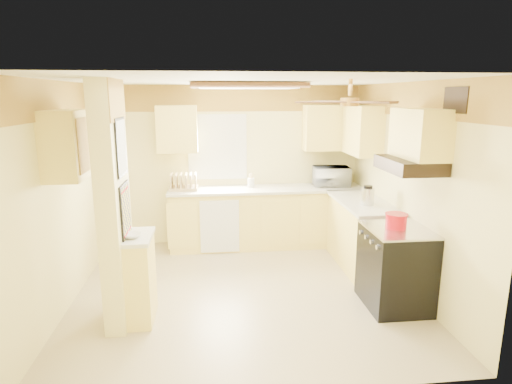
{
  "coord_description": "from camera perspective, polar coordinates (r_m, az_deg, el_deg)",
  "views": [
    {
      "loc": [
        -0.38,
        -4.84,
        2.34
      ],
      "look_at": [
        0.19,
        0.35,
        1.16
      ],
      "focal_mm": 30.0,
      "sensor_mm": 36.0,
      "label": 1
    }
  ],
  "objects": [
    {
      "name": "floor",
      "position": [
        5.4,
        -1.66,
        -12.99
      ],
      "size": [
        4.0,
        4.0,
        0.0
      ],
      "primitive_type": "plane",
      "color": "tan",
      "rests_on": "ground"
    },
    {
      "name": "ceiling",
      "position": [
        4.86,
        -1.86,
        14.6
      ],
      "size": [
        4.0,
        4.0,
        0.0
      ],
      "primitive_type": "plane",
      "rotation": [
        3.14,
        0.0,
        0.0
      ],
      "color": "white",
      "rests_on": "wall_back"
    },
    {
      "name": "wall_back",
      "position": [
        6.84,
        -3.03,
        3.55
      ],
      "size": [
        4.0,
        0.0,
        4.0
      ],
      "primitive_type": "plane",
      "rotation": [
        1.57,
        0.0,
        0.0
      ],
      "color": "#F6E796",
      "rests_on": "floor"
    },
    {
      "name": "wall_front",
      "position": [
        3.16,
        1.02,
        -7.46
      ],
      "size": [
        4.0,
        0.0,
        4.0
      ],
      "primitive_type": "plane",
      "rotation": [
        -1.57,
        0.0,
        0.0
      ],
      "color": "#F6E796",
      "rests_on": "floor"
    },
    {
      "name": "wall_left",
      "position": [
        5.22,
        -24.19,
        -0.46
      ],
      "size": [
        0.0,
        3.8,
        3.8
      ],
      "primitive_type": "plane",
      "rotation": [
        1.57,
        0.0,
        1.57
      ],
      "color": "#F6E796",
      "rests_on": "floor"
    },
    {
      "name": "wall_right",
      "position": [
        5.51,
        19.47,
        0.57
      ],
      "size": [
        0.0,
        3.8,
        3.8
      ],
      "primitive_type": "plane",
      "rotation": [
        1.57,
        0.0,
        -1.57
      ],
      "color": "#F6E796",
      "rests_on": "floor"
    },
    {
      "name": "wallpaper_border",
      "position": [
        6.74,
        -3.13,
        12.37
      ],
      "size": [
        4.0,
        0.02,
        0.4
      ],
      "primitive_type": "cube",
      "color": "gold",
      "rests_on": "wall_back"
    },
    {
      "name": "partition_column",
      "position": [
        4.54,
        -18.44,
        -1.86
      ],
      "size": [
        0.2,
        0.7,
        2.5
      ],
      "primitive_type": "cube",
      "color": "#F6E796",
      "rests_on": "floor"
    },
    {
      "name": "partition_ledge",
      "position": [
        4.75,
        -15.11,
        -11.19
      ],
      "size": [
        0.25,
        0.55,
        0.9
      ],
      "primitive_type": "cube",
      "color": "#FFEB71",
      "rests_on": "floor"
    },
    {
      "name": "ledge_top",
      "position": [
        4.59,
        -15.45,
        -5.8
      ],
      "size": [
        0.28,
        0.58,
        0.04
      ],
      "primitive_type": "cube",
      "color": "silver",
      "rests_on": "partition_ledge"
    },
    {
      "name": "lower_cabinets_back",
      "position": [
        6.77,
        1.43,
        -3.47
      ],
      "size": [
        3.0,
        0.6,
        0.9
      ],
      "primitive_type": "cube",
      "color": "#FFEB71",
      "rests_on": "floor"
    },
    {
      "name": "lower_cabinets_right",
      "position": [
        6.13,
        13.96,
        -5.63
      ],
      "size": [
        0.6,
        1.4,
        0.9
      ],
      "primitive_type": "cube",
      "color": "#FFEB71",
      "rests_on": "floor"
    },
    {
      "name": "countertop_back",
      "position": [
        6.65,
        1.46,
        0.39
      ],
      "size": [
        3.04,
        0.64,
        0.04
      ],
      "primitive_type": "cube",
      "color": "silver",
      "rests_on": "lower_cabinets_back"
    },
    {
      "name": "countertop_right",
      "position": [
        6.0,
        14.11,
        -1.36
      ],
      "size": [
        0.64,
        1.44,
        0.04
      ],
      "primitive_type": "cube",
      "color": "silver",
      "rests_on": "lower_cabinets_right"
    },
    {
      "name": "dishwasher_panel",
      "position": [
        6.43,
        -4.86,
        -4.61
      ],
      "size": [
        0.58,
        0.02,
        0.8
      ],
      "primitive_type": "cube",
      "color": "white",
      "rests_on": "lower_cabinets_back"
    },
    {
      "name": "window",
      "position": [
        6.78,
        -5.17,
        5.99
      ],
      "size": [
        0.92,
        0.02,
        1.02
      ],
      "color": "white",
      "rests_on": "wall_back"
    },
    {
      "name": "upper_cab_back_left",
      "position": [
        6.6,
        -10.46,
        8.27
      ],
      "size": [
        0.6,
        0.35,
        0.7
      ],
      "primitive_type": "cube",
      "color": "#FFEB71",
      "rests_on": "wall_back"
    },
    {
      "name": "upper_cab_back_right",
      "position": [
        6.87,
        10.17,
        8.44
      ],
      "size": [
        0.9,
        0.35,
        0.7
      ],
      "primitive_type": "cube",
      "color": "#FFEB71",
      "rests_on": "wall_back"
    },
    {
      "name": "upper_cab_right",
      "position": [
        6.5,
        13.7,
        8.05
      ],
      "size": [
        0.35,
        1.0,
        0.7
      ],
      "primitive_type": "cube",
      "color": "#FFEB71",
      "rests_on": "wall_right"
    },
    {
      "name": "upper_cab_left_wall",
      "position": [
        4.84,
        -23.74,
        5.84
      ],
      "size": [
        0.35,
        0.75,
        0.7
      ],
      "primitive_type": "cube",
      "color": "#FFEB71",
      "rests_on": "wall_left"
    },
    {
      "name": "upper_cab_over_stove",
      "position": [
        4.84,
        21.0,
        7.26
      ],
      "size": [
        0.35,
        0.76,
        0.52
      ],
      "primitive_type": "cube",
      "color": "#FFEB71",
      "rests_on": "wall_right"
    },
    {
      "name": "stove",
      "position": [
        5.12,
        18.09,
        -9.49
      ],
      "size": [
        0.68,
        0.77,
        0.92
      ],
      "color": "black",
      "rests_on": "floor"
    },
    {
      "name": "range_hood",
      "position": [
        4.84,
        19.79,
        3.42
      ],
      "size": [
        0.5,
        0.76,
        0.14
      ],
      "primitive_type": "cube",
      "color": "black",
      "rests_on": "upper_cab_over_stove"
    },
    {
      "name": "poster_menu",
      "position": [
        4.41,
        -17.56,
        5.74
      ],
      "size": [
        0.02,
        0.42,
        0.57
      ],
      "color": "black",
      "rests_on": "partition_column"
    },
    {
      "name": "poster_nashville",
      "position": [
        4.53,
        -17.01,
        -2.45
      ],
      "size": [
        0.02,
        0.42,
        0.57
      ],
      "color": "black",
      "rests_on": "partition_column"
    },
    {
      "name": "ceiling_light_panel",
      "position": [
        5.37,
        -1.19,
        13.95
      ],
      "size": [
        1.35,
        0.95,
        0.06
      ],
      "color": "brown",
      "rests_on": "ceiling"
    },
    {
      "name": "ceiling_fan",
      "position": [
        4.37,
        12.4,
        11.71
      ],
      "size": [
        1.15,
        1.15,
        0.26
      ],
      "color": "gold",
      "rests_on": "ceiling"
    },
    {
      "name": "vent_grate",
      "position": [
        4.6,
        25.1,
        11.04
      ],
      "size": [
        0.02,
        0.4,
        0.25
      ],
      "primitive_type": "cube",
      "color": "black",
      "rests_on": "wall_right"
    },
    {
      "name": "microwave",
      "position": [
        6.86,
        10.03,
        2.07
      ],
      "size": [
        0.58,
        0.41,
        0.31
      ],
      "primitive_type": "imported",
      "rotation": [
        0.0,
        0.0,
        3.07
      ],
      "color": "white",
      "rests_on": "countertop_back"
    },
    {
      "name": "bowl",
      "position": [
        4.51,
        -16.18,
        -5.61
      ],
      "size": [
        0.19,
        0.19,
        0.05
      ],
      "primitive_type": "imported",
      "rotation": [
        0.0,
        0.0,
        -0.02
      ],
      "color": "white",
      "rests_on": "ledge_top"
    },
    {
      "name": "dutch_oven",
      "position": [
        4.96,
        18.19,
        -3.65
      ],
      "size": [
        0.25,
        0.25,
        0.16
      ],
      "color": "red",
      "rests_on": "stove"
    },
    {
      "name": "kettle",
      "position": [
        5.77,
        14.67,
        -0.51
      ],
      "size": [
        0.17,
        0.17,
        0.26
      ],
      "color": "silver",
      "rests_on": "countertop_right"
    },
    {
      "name": "dish_rack",
      "position": [
        6.6,
        -9.66,
        1.08
      ],
      "size": [
        0.44,
        0.33,
        0.25
      ],
      "color": "tan",
      "rests_on": "countertop_back"
    },
    {
      "name": "utensil_crock",
      "position": [
        6.7,
        -0.67,
        1.29
      ],
      "size": [
        0.11,
        0.11,
        0.22
      ],
      "color": "white",
      "rests_on": "countertop_back"
    }
  ]
}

